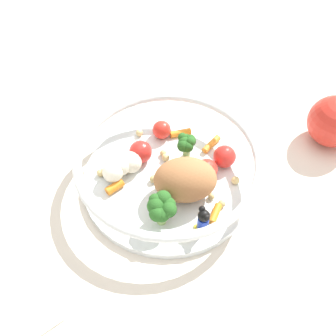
# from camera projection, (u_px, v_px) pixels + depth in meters

# --- Properties ---
(ground_plane) EXTENTS (2.40, 2.40, 0.00)m
(ground_plane) POSITION_uv_depth(u_px,v_px,m) (169.00, 194.00, 0.56)
(ground_plane) COLOR silver
(food_container) EXTENTS (0.25, 0.25, 0.07)m
(food_container) POSITION_uv_depth(u_px,v_px,m) (169.00, 170.00, 0.54)
(food_container) COLOR white
(food_container) RESTS_ON ground_plane
(loose_apple) EXTENTS (0.08, 0.08, 0.09)m
(loose_apple) POSITION_uv_depth(u_px,v_px,m) (334.00, 121.00, 0.59)
(loose_apple) COLOR red
(loose_apple) RESTS_ON ground_plane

